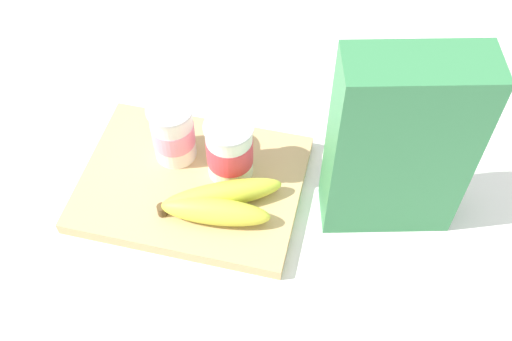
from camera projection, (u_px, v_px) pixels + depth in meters
ground_plane at (192, 187)px, 0.92m from camera, size 2.40×2.40×0.00m
cutting_board at (192, 183)px, 0.91m from camera, size 0.32×0.24×0.02m
cereal_box at (400, 147)px, 0.78m from camera, size 0.19×0.12×0.29m
yogurt_cup_front at (173, 132)px, 0.89m from camera, size 0.07×0.07×0.10m
yogurt_cup_back at (230, 149)px, 0.87m from camera, size 0.07×0.07×0.10m
banana_bunch at (219, 203)px, 0.85m from camera, size 0.17×0.11×0.04m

